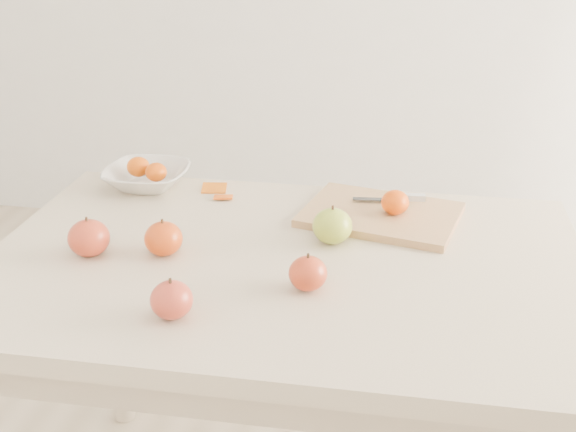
# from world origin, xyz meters

# --- Properties ---
(table) EXTENTS (1.20, 0.80, 0.75)m
(table) POSITION_xyz_m (0.00, 0.00, 0.65)
(table) COLOR beige
(table) RESTS_ON ground
(cutting_board) EXTENTS (0.38, 0.31, 0.02)m
(cutting_board) POSITION_xyz_m (0.18, 0.23, 0.76)
(cutting_board) COLOR tan
(cutting_board) RESTS_ON table
(board_tangerine) EXTENTS (0.06, 0.06, 0.05)m
(board_tangerine) POSITION_xyz_m (0.21, 0.22, 0.80)
(board_tangerine) COLOR #DD5407
(board_tangerine) RESTS_ON cutting_board
(fruit_bowl) EXTENTS (0.21, 0.21, 0.05)m
(fruit_bowl) POSITION_xyz_m (-0.40, 0.32, 0.78)
(fruit_bowl) COLOR silver
(fruit_bowl) RESTS_ON table
(bowl_tangerine_near) EXTENTS (0.06, 0.06, 0.05)m
(bowl_tangerine_near) POSITION_xyz_m (-0.43, 0.33, 0.80)
(bowl_tangerine_near) COLOR #D24B07
(bowl_tangerine_near) RESTS_ON fruit_bowl
(bowl_tangerine_far) EXTENTS (0.05, 0.05, 0.05)m
(bowl_tangerine_far) POSITION_xyz_m (-0.37, 0.31, 0.80)
(bowl_tangerine_far) COLOR #D25D07
(bowl_tangerine_far) RESTS_ON fruit_bowl
(orange_peel_a) EXTENTS (0.07, 0.05, 0.01)m
(orange_peel_a) POSITION_xyz_m (-0.23, 0.33, 0.75)
(orange_peel_a) COLOR #CB5C0E
(orange_peel_a) RESTS_ON table
(orange_peel_b) EXTENTS (0.05, 0.04, 0.01)m
(orange_peel_b) POSITION_xyz_m (-0.20, 0.28, 0.75)
(orange_peel_b) COLOR #DE570F
(orange_peel_b) RESTS_ON table
(paring_knife) EXTENTS (0.17, 0.05, 0.01)m
(paring_knife) POSITION_xyz_m (0.23, 0.30, 0.78)
(paring_knife) COLOR silver
(paring_knife) RESTS_ON cutting_board
(apple_green) EXTENTS (0.08, 0.08, 0.08)m
(apple_green) POSITION_xyz_m (0.09, 0.09, 0.79)
(apple_green) COLOR olive
(apple_green) RESTS_ON table
(apple_red_e) EXTENTS (0.07, 0.07, 0.06)m
(apple_red_e) POSITION_xyz_m (0.07, -0.11, 0.78)
(apple_red_e) COLOR #98070F
(apple_red_e) RESTS_ON table
(apple_red_c) EXTENTS (0.07, 0.07, 0.07)m
(apple_red_c) POSITION_xyz_m (-0.15, -0.25, 0.78)
(apple_red_c) COLOR maroon
(apple_red_c) RESTS_ON table
(apple_red_d) EXTENTS (0.08, 0.08, 0.08)m
(apple_red_d) POSITION_xyz_m (-0.39, -0.05, 0.79)
(apple_red_d) COLOR maroon
(apple_red_d) RESTS_ON table
(apple_red_b) EXTENTS (0.08, 0.08, 0.07)m
(apple_red_b) POSITION_xyz_m (-0.24, -0.02, 0.78)
(apple_red_b) COLOR #99120A
(apple_red_b) RESTS_ON table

